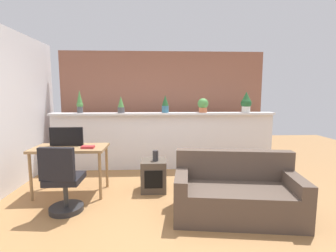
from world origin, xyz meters
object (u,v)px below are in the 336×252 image
potted_plant_4 (246,102)px  side_cube_shelf (154,175)px  potted_plant_0 (80,102)px  office_chair (63,185)px  potted_plant_2 (165,104)px  couch (236,194)px  book_on_desk (88,147)px  desk (70,152)px  potted_plant_3 (203,105)px  potted_plant_1 (121,105)px  vase_on_shelf (155,156)px  tv_monitor (66,137)px

potted_plant_4 → side_cube_shelf: (-1.91, -1.19, -1.14)m
potted_plant_0 → office_chair: potted_plant_0 is taller
potted_plant_4 → office_chair: size_ratio=0.47×
potted_plant_2 → side_cube_shelf: 1.62m
couch → book_on_desk: bearing=161.1°
desk → book_on_desk: book_on_desk is taller
potted_plant_0 → potted_plant_2: size_ratio=1.28×
potted_plant_3 → book_on_desk: bearing=-145.7°
desk → couch: couch is taller
side_cube_shelf → potted_plant_4: bearing=31.9°
potted_plant_1 → desk: (-0.63, -1.19, -0.68)m
potted_plant_2 → potted_plant_4: bearing=1.0°
potted_plant_1 → potted_plant_2: 0.89m
couch → potted_plant_4: bearing=67.7°
desk → office_chair: size_ratio=1.21×
vase_on_shelf → couch: 1.37m
office_chair → book_on_desk: 0.69m
side_cube_shelf → couch: 1.38m
potted_plant_1 → side_cube_shelf: potted_plant_1 is taller
vase_on_shelf → potted_plant_2: bearing=80.4°
office_chair → side_cube_shelf: 1.38m
potted_plant_0 → desk: 1.44m
potted_plant_2 → tv_monitor: bearing=-144.4°
potted_plant_3 → potted_plant_2: bearing=-178.4°
potted_plant_1 → desk: size_ratio=0.31×
potted_plant_2 → couch: (0.84, -2.04, -1.08)m
side_cube_shelf → couch: bearing=-39.4°
potted_plant_4 → potted_plant_3: bearing=-179.6°
potted_plant_2 → side_cube_shelf: (-0.23, -1.16, -1.11)m
potted_plant_1 → vase_on_shelf: size_ratio=2.01×
potted_plant_4 → vase_on_shelf: size_ratio=2.55×
potted_plant_0 → couch: (2.55, -2.05, -1.11)m
potted_plant_3 → vase_on_shelf: bearing=-129.0°
office_chair → side_cube_shelf: (1.17, 0.72, -0.14)m
potted_plant_3 → tv_monitor: 2.68m
side_cube_shelf → couch: (1.07, -0.88, 0.03)m
desk → office_chair: bearing=-79.9°
office_chair → tv_monitor: bearing=104.6°
book_on_desk → potted_plant_1: bearing=76.0°
desk → book_on_desk: (0.30, -0.12, 0.10)m
potted_plant_4 → tv_monitor: 3.51m
vase_on_shelf → tv_monitor: bearing=178.1°
potted_plant_0 → office_chair: size_ratio=0.50×
potted_plant_1 → potted_plant_3: (1.67, 0.06, -0.00)m
tv_monitor → office_chair: size_ratio=0.56×
side_cube_shelf → book_on_desk: (-0.98, -0.18, 0.52)m
potted_plant_4 → side_cube_shelf: 2.53m
side_cube_shelf → potted_plant_0: bearing=141.7°
vase_on_shelf → potted_plant_1: bearing=120.9°
desk → vase_on_shelf: bearing=1.5°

